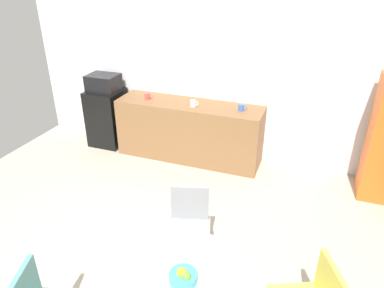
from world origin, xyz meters
TOP-DOWN VIEW (x-y plane):
  - ground_plane at (0.00, 0.00)m, footprint 6.00×6.00m
  - wall_back at (0.00, 3.00)m, footprint 6.00×0.10m
  - counter_block at (-0.21, 2.65)m, footprint 2.22×0.60m
  - mini_fridge at (-1.68, 2.65)m, footprint 0.54×0.54m
  - microwave at (-1.68, 2.65)m, footprint 0.48×0.38m
  - chair_gray at (0.56, 0.60)m, footprint 0.52×0.52m
  - fruit_bowl at (0.86, -0.32)m, footprint 0.21×0.21m
  - mug_white at (-0.88, 2.61)m, footprint 0.13×0.08m
  - mug_green at (-0.12, 2.56)m, footprint 0.13×0.08m
  - mug_red at (0.58, 2.64)m, footprint 0.13×0.08m

SIDE VIEW (x-z plane):
  - ground_plane at x=0.00m, z-range 0.00..0.00m
  - counter_block at x=-0.21m, z-range 0.00..0.90m
  - mini_fridge at x=-1.68m, z-range 0.00..0.94m
  - chair_gray at x=0.56m, z-range 0.11..0.94m
  - fruit_bowl at x=0.86m, z-range 0.71..0.82m
  - mug_white at x=-0.88m, z-range 0.90..1.00m
  - mug_green at x=-0.12m, z-range 0.90..1.00m
  - mug_red at x=0.58m, z-range 0.90..1.00m
  - microwave at x=-1.68m, z-range 0.94..1.20m
  - wall_back at x=0.00m, z-range 0.00..2.60m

